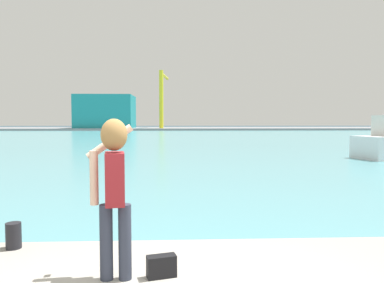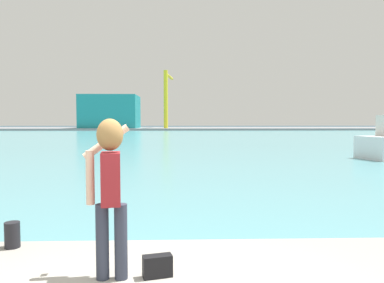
{
  "view_description": "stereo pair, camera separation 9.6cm",
  "coord_description": "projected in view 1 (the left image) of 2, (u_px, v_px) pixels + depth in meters",
  "views": [
    {
      "loc": [
        0.15,
        -3.2,
        2.34
      ],
      "look_at": [
        0.48,
        4.13,
        1.92
      ],
      "focal_mm": 34.31,
      "sensor_mm": 36.0,
      "label": 1
    },
    {
      "loc": [
        0.24,
        -3.2,
        2.34
      ],
      "look_at": [
        0.48,
        4.13,
        1.92
      ],
      "focal_mm": 34.31,
      "sensor_mm": 36.0,
      "label": 2
    }
  ],
  "objects": [
    {
      "name": "harbor_water",
      "position": [
        174.0,
        136.0,
        55.18
      ],
      "size": [
        140.0,
        100.0,
        0.02
      ],
      "primitive_type": "cube",
      "color": "#599EA8",
      "rests_on": "ground_plane"
    },
    {
      "name": "harbor_bollard",
      "position": [
        14.0,
        236.0,
        4.93
      ],
      "size": [
        0.2,
        0.2,
        0.35
      ],
      "primitive_type": "cylinder",
      "color": "black",
      "rests_on": "quay_promenade"
    },
    {
      "name": "port_crane",
      "position": [
        162.0,
        93.0,
        89.79
      ],
      "size": [
        2.11,
        11.6,
        13.94
      ],
      "color": "yellow",
      "rests_on": "far_shore_dock"
    },
    {
      "name": "handbag",
      "position": [
        161.0,
        266.0,
        4.03
      ],
      "size": [
        0.35,
        0.22,
        0.24
      ],
      "primitive_type": "cube",
      "rotation": [
        0.0,
        0.0,
        0.26
      ],
      "color": "black",
      "rests_on": "quay_promenade"
    },
    {
      "name": "far_shore_dock",
      "position": [
        175.0,
        129.0,
        95.06
      ],
      "size": [
        140.0,
        20.0,
        0.49
      ],
      "primitive_type": "cube",
      "color": "gray",
      "rests_on": "ground_plane"
    },
    {
      "name": "person_photographer",
      "position": [
        114.0,
        182.0,
        3.92
      ],
      "size": [
        0.53,
        0.55,
        1.74
      ],
      "rotation": [
        0.0,
        0.0,
        1.73
      ],
      "color": "#2D3342",
      "rests_on": "quay_promenade"
    },
    {
      "name": "warehouse_left",
      "position": [
        106.0,
        112.0,
        91.39
      ],
      "size": [
        13.71,
        11.71,
        8.07
      ],
      "primitive_type": "cube",
      "color": "teal",
      "rests_on": "far_shore_dock"
    },
    {
      "name": "ground_plane",
      "position": [
        174.0,
        137.0,
        53.18
      ],
      "size": [
        220.0,
        220.0,
        0.0
      ],
      "primitive_type": "plane",
      "color": "#334751"
    }
  ]
}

